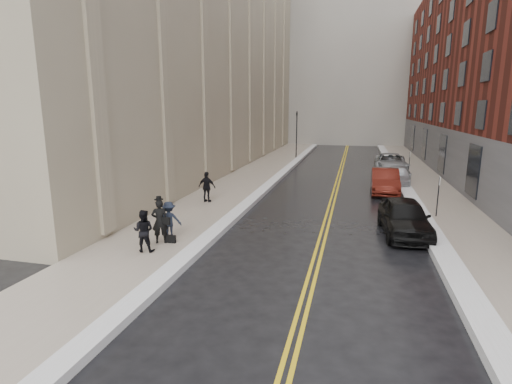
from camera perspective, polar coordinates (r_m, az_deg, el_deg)
The scene contains 19 objects.
ground at distance 15.01m, azimuth -1.38°, elevation -9.96°, with size 160.00×160.00×0.00m, color black.
sidewalk_left at distance 31.04m, azimuth -1.55°, elevation 1.72°, with size 4.00×64.00×0.15m, color gray.
sidewalk_right at distance 30.39m, azimuth 23.79°, elevation 0.47°, with size 3.00×64.00×0.15m, color gray.
lane_stripe_a at distance 29.97m, azimuth 11.23°, elevation 0.98°, with size 0.12×64.00×0.01m, color gold.
lane_stripe_b at distance 29.96m, azimuth 11.69°, elevation 0.96°, with size 0.12×64.00×0.01m, color gold.
snow_ridge_left at distance 30.50m, azimuth 2.62°, elevation 1.63°, with size 0.70×60.80×0.26m, color white.
snow_ridge_right at distance 30.11m, azimuth 20.34°, elevation 0.79°, with size 0.85×60.80×0.30m, color white.
tower_far_right at distance 81.73m, azimuth 22.82°, elevation 22.69°, with size 22.00×18.00×44.00m, color slate.
traffic_signal at distance 43.94m, azimuth 5.82°, elevation 8.64°, with size 0.18×0.15×5.20m.
parking_sign_near at distance 22.23m, azimuth 24.59°, elevation -0.14°, with size 0.06×0.35×2.23m.
parking_sign_far at distance 33.94m, azimuth 21.05°, elevation 4.00°, with size 0.06×0.35×2.23m.
car_black at distance 19.01m, azimuth 20.44°, elevation -3.38°, with size 1.93×4.80×1.64m, color black.
car_maroon at distance 27.91m, azimuth 17.93°, elevation 1.51°, with size 1.72×4.92×1.62m, color #4A140D.
car_silver_near at distance 30.91m, azimuth 19.59°, elevation 2.11°, with size 1.89×4.65×1.35m, color #B8BBC0.
car_silver_far at distance 37.30m, azimuth 18.65°, elevation 3.98°, with size 2.69×5.84×1.62m, color #95989C.
pedestrian_main at distance 16.75m, azimuth -13.57°, elevation -4.10°, with size 0.67×0.44×1.83m, color black.
pedestrian_a at distance 15.96m, azimuth -15.76°, elevation -5.35°, with size 0.80×0.63×1.65m, color black.
pedestrian_b at distance 17.37m, azimuth -12.32°, elevation -3.89°, with size 1.02×0.58×1.57m, color #191F2E.
pedestrian_c at distance 23.50m, azimuth -7.02°, elevation 0.72°, with size 1.06×0.44×1.80m, color black.
Camera 1 is at (3.72, -13.41, 5.61)m, focal length 28.00 mm.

